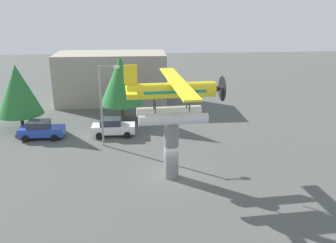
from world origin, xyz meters
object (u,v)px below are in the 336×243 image
car_mid_white (113,127)px  streetlight_primary (103,100)px  tree_east (121,81)px  floatplane_monument (173,97)px  storefront_building (112,78)px  display_pedestal (171,149)px  tree_west (18,90)px  car_near_blue (41,130)px

car_mid_white → streetlight_primary: (-0.50, -2.59, 3.44)m
car_mid_white → tree_east: tree_east is taller
streetlight_primary → tree_east: (1.22, 6.96, 0.26)m
floatplane_monument → storefront_building: bearing=101.2°
display_pedestal → streetlight_primary: size_ratio=0.61×
display_pedestal → car_mid_white: 10.58m
floatplane_monument → tree_west: floatplane_monument is taller
floatplane_monument → car_near_blue: bearing=139.0°
car_near_blue → tree_east: 9.61m
car_mid_white → storefront_building: size_ratio=0.30×
display_pedestal → storefront_building: storefront_building is taller
streetlight_primary → storefront_building: bearing=91.5°
display_pedestal → car_near_blue: 14.94m
car_near_blue → streetlight_primary: size_ratio=0.57×
streetlight_primary → floatplane_monument: bearing=-49.9°
storefront_building → streetlight_primary: bearing=-88.5°
car_near_blue → tree_west: size_ratio=0.63×
car_near_blue → tree_east: size_ratio=0.59×
display_pedestal → tree_east: bearing=107.3°
streetlight_primary → car_mid_white: bearing=79.1°
tree_east → car_near_blue: bearing=-148.8°
storefront_building → tree_west: 13.21m
streetlight_primary → tree_west: size_ratio=1.11×
display_pedestal → tree_east: size_ratio=0.63×
floatplane_monument → display_pedestal: bearing=-180.0°
display_pedestal → tree_west: (-14.55, 12.08, 1.85)m
car_near_blue → storefront_building: size_ratio=0.30×
car_near_blue → car_mid_white: bearing=1.9°
display_pedestal → tree_west: 19.00m
display_pedestal → streetlight_primary: streetlight_primary is taller
floatplane_monument → tree_west: bearing=136.5°
car_mid_white → car_near_blue: bearing=-178.1°
floatplane_monument → car_mid_white: size_ratio=2.49×
car_mid_white → streetlight_primary: 4.34m
car_near_blue → car_mid_white: 6.87m
display_pedestal → car_near_blue: (-11.83, 9.01, -1.39)m
car_near_blue → streetlight_primary: 7.62m
streetlight_primary → tree_east: bearing=80.1°
car_near_blue → streetlight_primary: bearing=-20.4°
streetlight_primary → tree_east: streetlight_primary is taller
car_near_blue → tree_east: tree_east is taller
tree_east → tree_west: bearing=-171.6°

